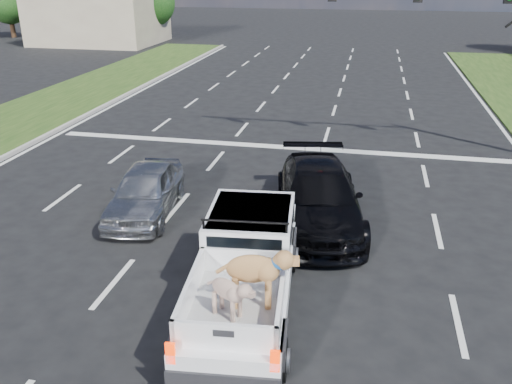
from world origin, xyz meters
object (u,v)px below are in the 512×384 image
at_px(pickup_truck, 246,268).
at_px(black_coupe, 319,197).
at_px(silver_sedan, 145,191).
at_px(traffic_signal, 499,17).

relative_size(pickup_truck, black_coupe, 0.99).
xyz_separation_m(pickup_truck, silver_sedan, (-3.62, 3.73, -0.22)).
xyz_separation_m(silver_sedan, black_coupe, (4.62, 0.36, 0.08)).
relative_size(traffic_signal, pickup_truck, 1.79).
bearing_deg(black_coupe, traffic_signal, 42.71).
distance_m(traffic_signal, black_coupe, 9.22).
xyz_separation_m(traffic_signal, pickup_truck, (-6.00, -10.74, -3.85)).
bearing_deg(pickup_truck, black_coupe, 70.75).
bearing_deg(silver_sedan, traffic_signal, 29.11).
distance_m(silver_sedan, black_coupe, 4.64).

